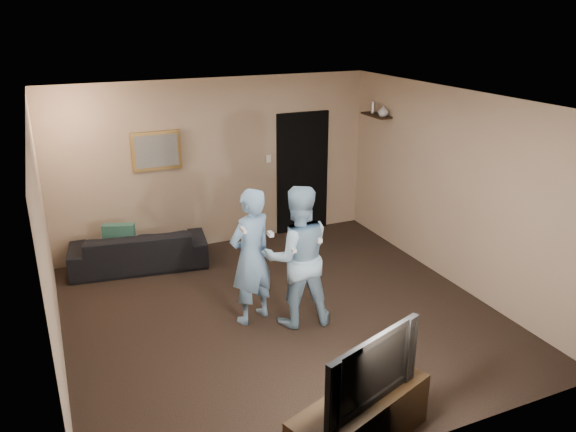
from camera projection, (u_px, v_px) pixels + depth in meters
name	position (u px, v px, depth m)	size (l,w,h in m)	color
ground	(281.00, 314.00, 6.92)	(5.00, 5.00, 0.00)	black
ceiling	(279.00, 101.00, 6.02)	(5.00, 5.00, 0.04)	silver
wall_back	(216.00, 164.00, 8.62)	(5.00, 0.04, 2.60)	tan
wall_front	(407.00, 316.00, 4.32)	(5.00, 0.04, 2.60)	tan
wall_left	(47.00, 250.00, 5.52)	(0.04, 5.00, 2.60)	tan
wall_right	(454.00, 189.00, 7.42)	(0.04, 5.00, 2.60)	tan
sofa	(139.00, 249.00, 8.09)	(1.91, 0.75, 0.56)	black
throw_pillow	(119.00, 239.00, 7.93)	(0.44, 0.14, 0.44)	#18483C
painting_frame	(156.00, 151.00, 8.15)	(0.72, 0.05, 0.57)	olive
painting_canvas	(157.00, 151.00, 8.13)	(0.62, 0.01, 0.47)	slate
doorway	(302.00, 173.00, 9.24)	(0.90, 0.06, 2.00)	black
light_switch	(268.00, 159.00, 8.92)	(0.08, 0.02, 0.12)	silver
wall_shelf	(376.00, 115.00, 8.68)	(0.20, 0.60, 0.03)	black
shelf_vase	(383.00, 111.00, 8.49)	(0.16, 0.16, 0.16)	silver
shelf_figurine	(373.00, 108.00, 8.74)	(0.06, 0.06, 0.18)	#B4B4B8
tv_console	(360.00, 422.00, 4.74)	(1.37, 0.44, 0.49)	black
television	(363.00, 366.00, 4.54)	(1.09, 0.14, 0.63)	black
wii_player_left	(251.00, 256.00, 6.52)	(0.71, 0.59, 1.65)	#74A0C9
wii_player_right	(297.00, 256.00, 6.46)	(0.93, 0.78, 1.70)	#91B8D3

